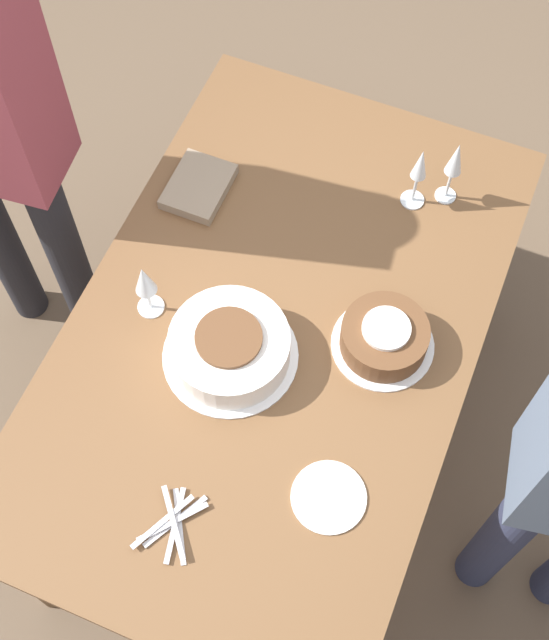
% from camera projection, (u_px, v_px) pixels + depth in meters
% --- Properties ---
extents(ground_plane, '(12.00, 12.00, 0.00)m').
position_uv_depth(ground_plane, '(275.00, 436.00, 2.82)').
color(ground_plane, brown).
extents(dining_table, '(1.55, 0.96, 0.74)m').
position_uv_depth(dining_table, '(275.00, 348.00, 2.25)').
color(dining_table, brown).
rests_on(dining_table, ground_plane).
extents(cake_center_white, '(0.33, 0.33, 0.10)m').
position_uv_depth(cake_center_white, '(230.00, 347.00, 2.09)').
color(cake_center_white, white).
rests_on(cake_center_white, dining_table).
extents(cake_front_chocolate, '(0.25, 0.25, 0.09)m').
position_uv_depth(cake_front_chocolate, '(384.00, 337.00, 2.11)').
color(cake_front_chocolate, white).
rests_on(cake_front_chocolate, dining_table).
extents(wine_glass_near, '(0.06, 0.06, 0.21)m').
position_uv_depth(wine_glass_near, '(455.00, 162.00, 2.22)').
color(wine_glass_near, silver).
rests_on(wine_glass_near, dining_table).
extents(wine_glass_far, '(0.06, 0.06, 0.21)m').
position_uv_depth(wine_glass_far, '(419.00, 169.00, 2.22)').
color(wine_glass_far, silver).
rests_on(wine_glass_far, dining_table).
extents(wine_glass_extra, '(0.07, 0.07, 0.18)m').
position_uv_depth(wine_glass_extra, '(145.00, 282.00, 2.08)').
color(wine_glass_extra, silver).
rests_on(wine_glass_extra, dining_table).
extents(dessert_plate_left, '(0.17, 0.17, 0.01)m').
position_uv_depth(dessert_plate_left, '(329.00, 497.00, 1.97)').
color(dessert_plate_left, white).
rests_on(dessert_plate_left, dining_table).
extents(fork_pile, '(0.17, 0.13, 0.02)m').
position_uv_depth(fork_pile, '(173.00, 523.00, 1.93)').
color(fork_pile, silver).
rests_on(fork_pile, dining_table).
extents(napkin_stack, '(0.19, 0.15, 0.03)m').
position_uv_depth(napkin_stack, '(199.00, 187.00, 2.34)').
color(napkin_stack, gray).
rests_on(napkin_stack, dining_table).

